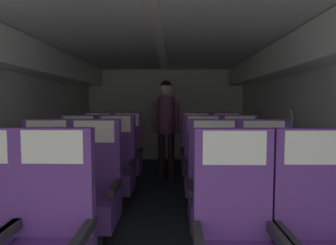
# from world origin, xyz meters

# --- Properties ---
(ground) EXTENTS (3.76, 6.84, 0.02)m
(ground) POSITION_xyz_m (0.00, 3.22, -0.01)
(ground) COLOR #23282D
(fuselage_shell) EXTENTS (3.64, 6.49, 2.10)m
(fuselage_shell) POSITION_xyz_m (0.00, 3.49, 1.53)
(fuselage_shell) COLOR silver
(fuselage_shell) RESTS_ON ground
(seat_a_left_aisle) EXTENTS (0.49, 0.47, 1.14)m
(seat_a_left_aisle) POSITION_xyz_m (-0.54, 1.56, 0.48)
(seat_a_left_aisle) COLOR #38383D
(seat_a_left_aisle) RESTS_ON ground
(seat_b_left_window) EXTENTS (0.49, 0.47, 1.14)m
(seat_b_left_window) POSITION_xyz_m (-0.99, 2.48, 0.48)
(seat_b_left_window) COLOR #38383D
(seat_b_left_window) RESTS_ON ground
(seat_b_left_aisle) EXTENTS (0.49, 0.47, 1.14)m
(seat_b_left_aisle) POSITION_xyz_m (-0.55, 2.46, 0.48)
(seat_b_left_aisle) COLOR #38383D
(seat_b_left_aisle) RESTS_ON ground
(seat_b_right_aisle) EXTENTS (0.49, 0.47, 1.14)m
(seat_b_right_aisle) POSITION_xyz_m (0.99, 2.47, 0.48)
(seat_b_right_aisle) COLOR #38383D
(seat_b_right_aisle) RESTS_ON ground
(seat_b_right_window) EXTENTS (0.49, 0.47, 1.14)m
(seat_b_right_window) POSITION_xyz_m (0.55, 2.48, 0.48)
(seat_b_right_window) COLOR #38383D
(seat_b_right_window) RESTS_ON ground
(seat_c_left_window) EXTENTS (0.49, 0.47, 1.14)m
(seat_c_left_window) POSITION_xyz_m (-1.00, 3.38, 0.48)
(seat_c_left_window) COLOR #38383D
(seat_c_left_window) RESTS_ON ground
(seat_c_left_aisle) EXTENTS (0.49, 0.47, 1.14)m
(seat_c_left_aisle) POSITION_xyz_m (-0.54, 3.40, 0.48)
(seat_c_left_aisle) COLOR #38383D
(seat_c_left_aisle) RESTS_ON ground
(seat_c_right_aisle) EXTENTS (0.49, 0.47, 1.14)m
(seat_c_right_aisle) POSITION_xyz_m (1.00, 3.41, 0.48)
(seat_c_right_aisle) COLOR #38383D
(seat_c_right_aisle) RESTS_ON ground
(seat_c_right_window) EXTENTS (0.49, 0.47, 1.14)m
(seat_c_right_window) POSITION_xyz_m (0.54, 3.38, 0.48)
(seat_c_right_window) COLOR #38383D
(seat_c_right_window) RESTS_ON ground
(seat_d_left_window) EXTENTS (0.49, 0.47, 1.14)m
(seat_d_left_window) POSITION_xyz_m (-1.01, 4.31, 0.48)
(seat_d_left_window) COLOR #38383D
(seat_d_left_window) RESTS_ON ground
(seat_d_left_aisle) EXTENTS (0.49, 0.47, 1.14)m
(seat_d_left_aisle) POSITION_xyz_m (-0.55, 4.31, 0.48)
(seat_d_left_aisle) COLOR #38383D
(seat_d_left_aisle) RESTS_ON ground
(seat_d_right_aisle) EXTENTS (0.49, 0.47, 1.14)m
(seat_d_right_aisle) POSITION_xyz_m (1.00, 4.30, 0.48)
(seat_d_right_aisle) COLOR #38383D
(seat_d_right_aisle) RESTS_ON ground
(seat_d_right_window) EXTENTS (0.49, 0.47, 1.14)m
(seat_d_right_window) POSITION_xyz_m (0.54, 4.31, 0.48)
(seat_d_right_window) COLOR #38383D
(seat_d_right_window) RESTS_ON ground
(flight_attendant) EXTENTS (0.43, 0.28, 1.66)m
(flight_attendant) POSITION_xyz_m (0.06, 4.68, 1.03)
(flight_attendant) COLOR black
(flight_attendant) RESTS_ON ground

